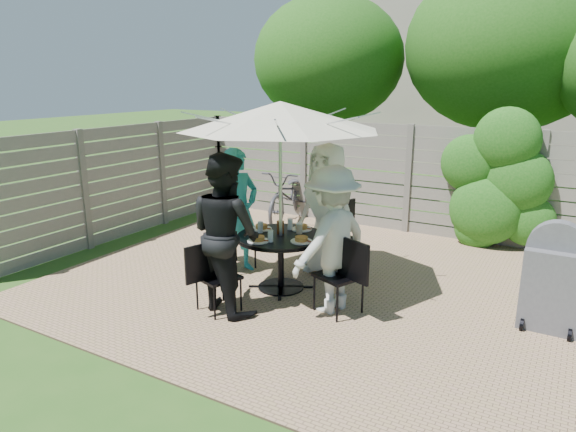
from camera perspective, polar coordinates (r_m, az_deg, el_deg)
The scene contains 22 objects.
backyard_envelope at distance 15.85m, azimuth 22.03°, elevation 14.06°, with size 60.00×60.00×5.00m.
patio_table at distance 6.36m, azimuth -0.81°, elevation -4.00°, with size 1.34×1.34×0.71m.
umbrella at distance 6.03m, azimuth -0.87°, elevation 11.04°, with size 2.97×2.97×2.32m.
chair_back at distance 7.08m, azimuth 4.97°, elevation -3.83°, with size 0.57×0.73×0.95m.
person_back at distance 6.81m, azimuth 4.32°, elevation 0.71°, with size 0.87×0.56×1.77m, color silver.
chair_left at distance 7.12m, azimuth -6.09°, elevation -3.64°, with size 0.75×0.57×0.99m.
person_left at distance 6.86m, azimuth -5.52°, elevation 0.47°, with size 0.62×0.41×1.70m, color teal.
chair_front at distance 5.88m, azimuth -7.81°, elevation -8.25°, with size 0.52×0.65×0.85m.
person_front at distance 5.73m, azimuth -6.95°, elevation -1.93°, with size 0.88×0.69×1.81m, color black.
chair_right at distance 5.81m, azimuth 5.72°, elevation -8.26°, with size 0.70×0.58×0.92m.
person_right at distance 5.70m, azimuth 4.85°, elevation -2.70°, with size 1.08×0.62×1.67m, color #B8BAB5.
plate_back at distance 6.52m, azimuth 1.51°, elevation -1.31°, with size 0.26×0.26×0.06m.
plate_left at distance 6.54m, azimuth -2.95°, elevation -1.28°, with size 0.26×0.26×0.06m.
plate_front at distance 6.06m, azimuth -3.33°, elevation -2.62°, with size 0.26×0.26×0.06m.
plate_right at distance 6.03m, azimuth 1.50°, elevation -2.66°, with size 0.26×0.26×0.06m.
glass_back at distance 6.51m, azimuth 0.24°, elevation -0.91°, with size 0.07×0.07×0.14m, color silver.
glass_left at distance 6.39m, azimuth -3.09°, elevation -1.25°, with size 0.07×0.07×0.14m, color silver.
glass_front at distance 6.03m, azimuth -1.96°, elevation -2.23°, with size 0.07×0.07×0.14m, color silver.
syrup_jug at distance 6.34m, azimuth -0.85°, elevation -1.26°, with size 0.09×0.09×0.16m, color #59280C.
coffee_cup at distance 6.35m, azimuth 1.25°, elevation -1.43°, with size 0.08×0.08×0.12m, color #C6B293.
bicycle at distance 9.43m, azimuth 0.15°, elevation 2.32°, with size 0.66×1.89×0.99m, color #333338.
bbq_grill at distance 6.03m, azimuth 27.36°, elevation -6.40°, with size 0.58×0.45×1.17m.
Camera 1 is at (2.52, -5.37, 2.55)m, focal length 32.00 mm.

